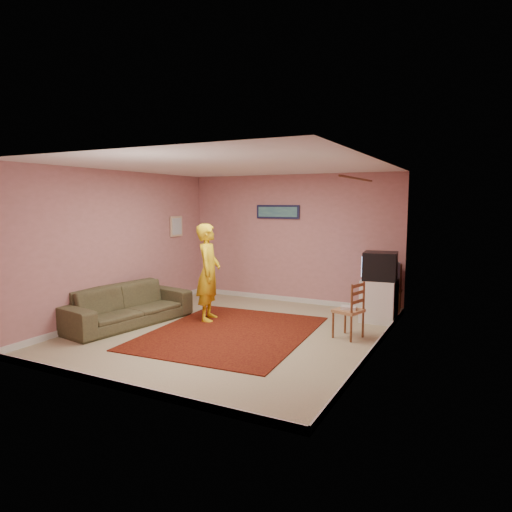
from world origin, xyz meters
The scene contains 26 objects.
ground centered at (0.00, 0.00, 0.00)m, with size 5.00×5.00×0.00m, color tan.
wall_back centered at (0.00, 2.50, 1.30)m, with size 4.50×0.02×2.60m, color tan.
wall_front centered at (0.00, -2.50, 1.30)m, with size 4.50×0.02×2.60m, color tan.
wall_left centered at (-2.25, 0.00, 1.30)m, with size 0.02×5.00×2.60m, color tan.
wall_right centered at (2.25, 0.00, 1.30)m, with size 0.02×5.00×2.60m, color tan.
ceiling centered at (0.00, 0.00, 2.60)m, with size 4.50×5.00×0.02m, color white.
baseboard_back centered at (0.00, 2.49, 0.05)m, with size 4.50×0.02×0.10m, color silver.
baseboard_front centered at (0.00, -2.49, 0.05)m, with size 4.50×0.02×0.10m, color silver.
baseboard_left centered at (-2.24, 0.00, 0.05)m, with size 0.02×5.00×0.10m, color silver.
baseboard_right centered at (2.24, 0.00, 0.05)m, with size 0.02×5.00×0.10m, color silver.
window centered at (2.24, -0.90, 1.45)m, with size 0.01×1.10×1.50m, color black.
curtain_sheer centered at (2.23, -1.05, 1.25)m, with size 0.01×0.75×2.10m, color silver.
curtain_floral centered at (2.21, -0.35, 1.25)m, with size 0.01×0.35×2.10m, color beige.
curtain_rod centered at (2.20, -0.90, 2.32)m, with size 0.02×0.02×1.40m, color brown.
picture_back centered at (-0.30, 2.47, 1.85)m, with size 0.95×0.04×0.28m.
picture_left centered at (-2.22, 1.60, 1.55)m, with size 0.04×0.38×0.42m.
area_rug centered at (0.02, -0.03, 0.01)m, with size 2.37×2.96×0.02m, color black.
tv_cabinet centered at (1.95, 1.73, 0.36)m, with size 0.57×0.52×0.73m, color silver.
crt_tv centered at (1.94, 1.73, 0.97)m, with size 0.61×0.55×0.48m.
chair_a centered at (1.98, 2.20, 0.58)m, with size 0.51×0.50×0.51m.
dvd_player centered at (1.98, 2.20, 0.51)m, with size 0.35×0.25×0.06m, color #A7A8AC.
blue_throw centered at (1.98, 2.20, 0.76)m, with size 0.44×0.06×0.46m, color #8EA6E9.
chair_b centered at (1.74, 0.56, 0.53)m, with size 0.47×0.48×0.47m.
game_console centered at (1.74, 0.56, 0.46)m, with size 0.22×0.16×0.05m, color silver.
sofa centered at (-1.80, -0.37, 0.33)m, with size 2.24×0.87×0.65m, color #4B4A2D.
person centered at (-0.71, 0.48, 0.84)m, with size 0.61×0.40×1.68m, color yellow.
Camera 1 is at (3.54, -6.09, 2.06)m, focal length 32.00 mm.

